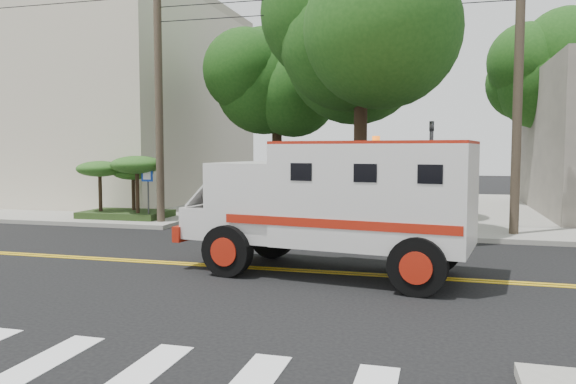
% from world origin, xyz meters
% --- Properties ---
extents(ground, '(100.00, 100.00, 0.00)m').
position_xyz_m(ground, '(0.00, 0.00, 0.00)').
color(ground, black).
rests_on(ground, ground).
extents(sidewalk_nw, '(17.00, 17.00, 0.15)m').
position_xyz_m(sidewalk_nw, '(-13.50, 13.50, 0.07)').
color(sidewalk_nw, gray).
rests_on(sidewalk_nw, ground).
extents(building_left, '(16.00, 14.00, 10.00)m').
position_xyz_m(building_left, '(-15.50, 15.00, 5.15)').
color(building_left, beige).
rests_on(building_left, sidewalk_nw).
extents(utility_pole_left, '(0.28, 0.28, 9.00)m').
position_xyz_m(utility_pole_left, '(-5.60, 6.00, 4.50)').
color(utility_pole_left, '#382D23').
rests_on(utility_pole_left, ground).
extents(utility_pole_right, '(0.28, 0.28, 9.00)m').
position_xyz_m(utility_pole_right, '(6.30, 6.20, 4.50)').
color(utility_pole_right, '#382D23').
rests_on(utility_pole_right, ground).
extents(tree_main, '(6.08, 5.70, 9.85)m').
position_xyz_m(tree_main, '(1.94, 6.21, 7.20)').
color(tree_main, black).
rests_on(tree_main, ground).
extents(tree_left, '(4.48, 4.20, 7.70)m').
position_xyz_m(tree_left, '(-2.68, 11.79, 5.73)').
color(tree_left, black).
rests_on(tree_left, ground).
extents(tree_right, '(4.80, 4.50, 8.20)m').
position_xyz_m(tree_right, '(8.84, 15.77, 6.09)').
color(tree_right, black).
rests_on(tree_right, ground).
extents(traffic_signal, '(0.15, 0.18, 3.60)m').
position_xyz_m(traffic_signal, '(3.80, 5.60, 2.23)').
color(traffic_signal, '#3F3F42').
rests_on(traffic_signal, ground).
extents(accessibility_sign, '(0.45, 0.10, 2.02)m').
position_xyz_m(accessibility_sign, '(-6.20, 6.17, 1.37)').
color(accessibility_sign, '#3F3F42').
rests_on(accessibility_sign, ground).
extents(palm_planter, '(3.52, 2.63, 2.36)m').
position_xyz_m(palm_planter, '(-7.44, 6.62, 1.65)').
color(palm_planter, '#1E3314').
rests_on(palm_planter, sidewalk_nw).
extents(armored_truck, '(6.65, 3.32, 2.91)m').
position_xyz_m(armored_truck, '(1.95, -0.14, 1.65)').
color(armored_truck, silver).
rests_on(armored_truck, ground).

